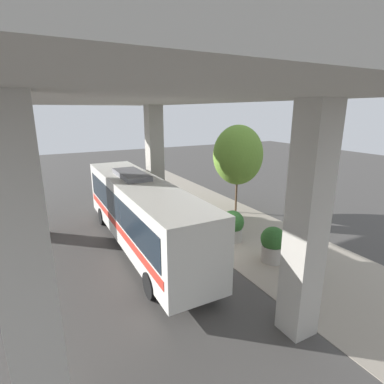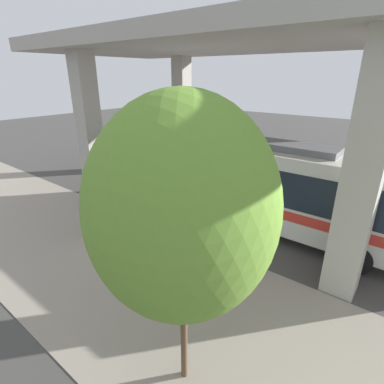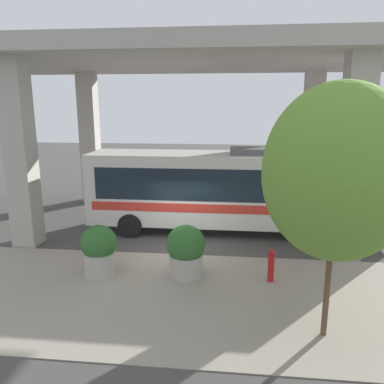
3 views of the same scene
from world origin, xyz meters
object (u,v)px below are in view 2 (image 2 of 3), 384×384
(planter_front, at_px, (100,216))
(planter_middle, at_px, (156,235))
(bus, at_px, (261,180))
(street_tree_near, at_px, (182,209))
(fire_hydrant, at_px, (217,275))

(planter_front, relative_size, planter_middle, 1.00)
(bus, distance_m, street_tree_near, 7.80)
(planter_middle, bearing_deg, planter_front, 96.40)
(bus, height_order, street_tree_near, street_tree_near)
(fire_hydrant, height_order, planter_front, planter_front)
(planter_middle, bearing_deg, bus, -20.20)
(fire_hydrant, bearing_deg, bus, 12.40)
(planter_front, xyz_separation_m, street_tree_near, (-2.57, -6.33, 3.04))
(bus, distance_m, fire_hydrant, 4.94)
(fire_hydrant, distance_m, planter_front, 5.37)
(bus, height_order, fire_hydrant, bus)
(fire_hydrant, xyz_separation_m, planter_middle, (0.21, 2.64, 0.30))
(planter_front, relative_size, street_tree_near, 0.29)
(street_tree_near, bearing_deg, fire_hydrant, 20.00)
(fire_hydrant, relative_size, planter_middle, 0.64)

